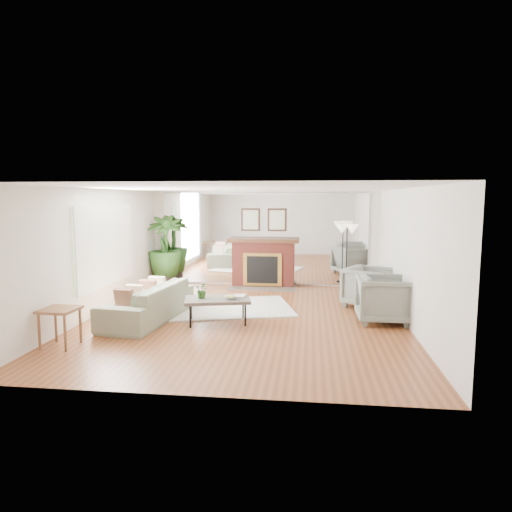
# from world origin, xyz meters

# --- Properties ---
(ground) EXTENTS (7.00, 7.00, 0.00)m
(ground) POSITION_xyz_m (0.00, 0.00, 0.00)
(ground) COLOR brown
(ground) RESTS_ON ground
(wall_left) EXTENTS (0.02, 7.00, 2.50)m
(wall_left) POSITION_xyz_m (-2.99, 0.00, 1.25)
(wall_left) COLOR silver
(wall_left) RESTS_ON ground
(wall_right) EXTENTS (0.02, 7.00, 2.50)m
(wall_right) POSITION_xyz_m (2.99, 0.00, 1.25)
(wall_right) COLOR silver
(wall_right) RESTS_ON ground
(wall_back) EXTENTS (6.00, 0.02, 2.50)m
(wall_back) POSITION_xyz_m (0.00, 3.49, 1.25)
(wall_back) COLOR silver
(wall_back) RESTS_ON ground
(mirror_panel) EXTENTS (5.40, 0.04, 2.40)m
(mirror_panel) POSITION_xyz_m (0.00, 3.47, 1.25)
(mirror_panel) COLOR silver
(mirror_panel) RESTS_ON wall_back
(window_panel) EXTENTS (0.04, 2.40, 1.50)m
(window_panel) POSITION_xyz_m (-2.96, 0.40, 1.35)
(window_panel) COLOR #B2E09E
(window_panel) RESTS_ON wall_left
(fireplace) EXTENTS (1.85, 0.83, 2.05)m
(fireplace) POSITION_xyz_m (0.00, 3.26, 0.66)
(fireplace) COLOR maroon
(fireplace) RESTS_ON ground
(area_rug) EXTENTS (3.06, 2.52, 0.03)m
(area_rug) POSITION_xyz_m (-0.51, 0.79, 0.01)
(area_rug) COLOR silver
(area_rug) RESTS_ON ground
(coffee_table) EXTENTS (1.32, 0.95, 0.48)m
(coffee_table) POSITION_xyz_m (-0.47, -0.38, 0.44)
(coffee_table) COLOR #60554B
(coffee_table) RESTS_ON ground
(sofa) EXTENTS (1.22, 2.47, 0.69)m
(sofa) POSITION_xyz_m (-1.83, -0.30, 0.35)
(sofa) COLOR gray
(sofa) RESTS_ON ground
(armchair_back) EXTENTS (1.26, 1.25, 0.86)m
(armchair_back) POSITION_xyz_m (2.48, 1.33, 0.43)
(armchair_back) COLOR gray
(armchair_back) RESTS_ON ground
(armchair_front) EXTENTS (0.97, 0.95, 0.88)m
(armchair_front) POSITION_xyz_m (2.60, 0.07, 0.44)
(armchair_front) COLOR gray
(armchair_front) RESTS_ON ground
(side_table) EXTENTS (0.56, 0.56, 0.61)m
(side_table) POSITION_xyz_m (-2.65, -1.98, 0.51)
(side_table) COLOR brown
(side_table) RESTS_ON ground
(potted_ficus) EXTENTS (1.07, 1.07, 1.86)m
(potted_ficus) POSITION_xyz_m (-2.60, 3.10, 1.00)
(potted_ficus) COLOR black
(potted_ficus) RESTS_ON ground
(floor_lamp) EXTENTS (0.55, 0.30, 1.68)m
(floor_lamp) POSITION_xyz_m (2.11, 2.73, 1.44)
(floor_lamp) COLOR black
(floor_lamp) RESTS_ON ground
(tabletop_plant) EXTENTS (0.32, 0.30, 0.30)m
(tabletop_plant) POSITION_xyz_m (-0.75, -0.39, 0.63)
(tabletop_plant) COLOR #2F5720
(tabletop_plant) RESTS_ON coffee_table
(fruit_bowl) EXTENTS (0.30, 0.30, 0.06)m
(fruit_bowl) POSITION_xyz_m (-0.21, -0.42, 0.51)
(fruit_bowl) COLOR brown
(fruit_bowl) RESTS_ON coffee_table
(book) EXTENTS (0.21, 0.28, 0.02)m
(book) POSITION_xyz_m (-0.19, -0.15, 0.49)
(book) COLOR brown
(book) RESTS_ON coffee_table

